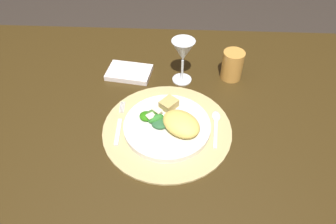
# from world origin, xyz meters

# --- Properties ---
(ground_plane) EXTENTS (6.00, 6.00, 0.00)m
(ground_plane) POSITION_xyz_m (0.00, 0.00, 0.00)
(ground_plane) COLOR #322A23
(dining_table) EXTENTS (1.39, 0.94, 0.71)m
(dining_table) POSITION_xyz_m (0.00, 0.00, 0.55)
(dining_table) COLOR #38280F
(dining_table) RESTS_ON ground
(placemat) EXTENTS (0.36, 0.36, 0.01)m
(placemat) POSITION_xyz_m (0.05, -0.07, 0.72)
(placemat) COLOR tan
(placemat) RESTS_ON dining_table
(dinner_plate) EXTENTS (0.24, 0.24, 0.02)m
(dinner_plate) POSITION_xyz_m (0.05, -0.07, 0.73)
(dinner_plate) COLOR silver
(dinner_plate) RESTS_ON placemat
(pasta_serving) EXTENTS (0.14, 0.14, 0.04)m
(pasta_serving) POSITION_xyz_m (0.08, -0.09, 0.76)
(pasta_serving) COLOR #ECCF5F
(pasta_serving) RESTS_ON dinner_plate
(salad_greens) EXTENTS (0.09, 0.07, 0.03)m
(salad_greens) POSITION_xyz_m (0.01, -0.06, 0.75)
(salad_greens) COLOR #2F7829
(salad_greens) RESTS_ON dinner_plate
(bread_piece) EXTENTS (0.06, 0.06, 0.02)m
(bread_piece) POSITION_xyz_m (0.05, -0.01, 0.75)
(bread_piece) COLOR tan
(bread_piece) RESTS_ON dinner_plate
(fork) EXTENTS (0.02, 0.16, 0.00)m
(fork) POSITION_xyz_m (-0.09, -0.07, 0.72)
(fork) COLOR silver
(fork) RESTS_ON placemat
(spoon) EXTENTS (0.03, 0.14, 0.01)m
(spoon) POSITION_xyz_m (0.18, -0.05, 0.72)
(spoon) COLOR silver
(spoon) RESTS_ON placemat
(napkin) EXTENTS (0.16, 0.12, 0.02)m
(napkin) POSITION_xyz_m (-0.10, 0.17, 0.72)
(napkin) COLOR white
(napkin) RESTS_ON dining_table
(wine_glass) EXTENTS (0.07, 0.07, 0.15)m
(wine_glass) POSITION_xyz_m (0.08, 0.15, 0.82)
(wine_glass) COLOR silver
(wine_glass) RESTS_ON dining_table
(amber_tumbler) EXTENTS (0.07, 0.07, 0.10)m
(amber_tumbler) POSITION_xyz_m (0.25, 0.17, 0.76)
(amber_tumbler) COLOR gold
(amber_tumbler) RESTS_ON dining_table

